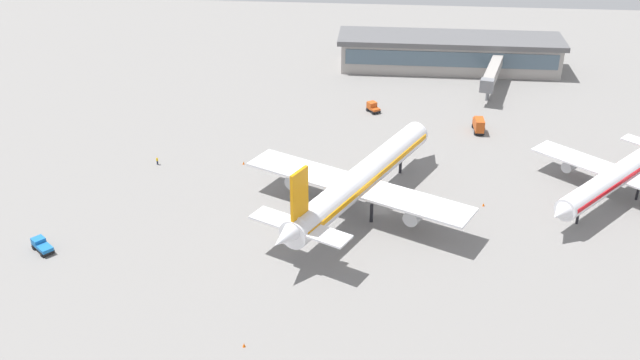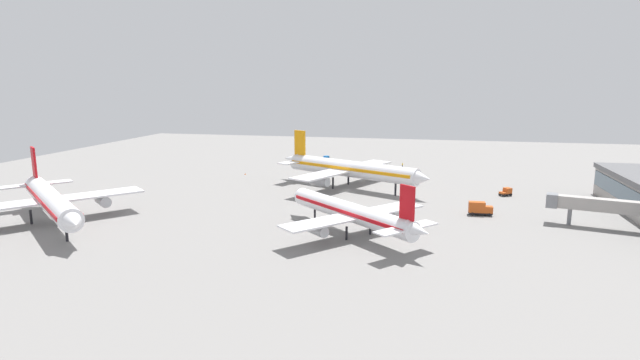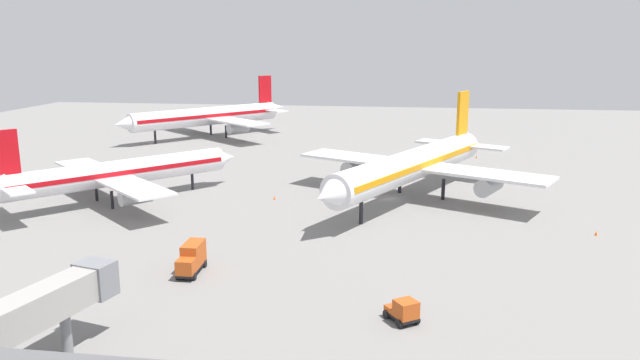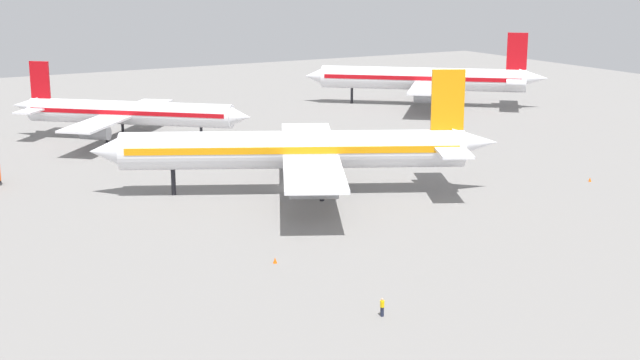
# 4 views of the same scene
# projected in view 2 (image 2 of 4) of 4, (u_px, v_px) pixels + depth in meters

# --- Properties ---
(ground) EXTENTS (288.00, 288.00, 0.00)m
(ground) POSITION_uv_depth(u_px,v_px,m) (346.00, 190.00, 149.58)
(ground) COLOR gray
(airplane_at_gate) EXTENTS (41.68, 50.09, 16.43)m
(airplane_at_gate) POSITION_uv_depth(u_px,v_px,m) (349.00, 169.00, 152.11)
(airplane_at_gate) COLOR white
(airplane_at_gate) RESTS_ON ground
(airplane_taxiing) EXTENTS (38.38, 42.64, 15.75)m
(airplane_taxiing) POSITION_uv_depth(u_px,v_px,m) (50.00, 200.00, 112.92)
(airplane_taxiing) COLOR white
(airplane_taxiing) RESTS_ON ground
(airplane_distant) EXTENTS (32.93, 35.55, 13.29)m
(airplane_distant) POSITION_uv_depth(u_px,v_px,m) (351.00, 212.00, 105.49)
(airplane_distant) COLOR white
(airplane_distant) RESTS_ON ground
(baggage_tug) EXTENTS (3.55, 3.75, 2.30)m
(baggage_tug) POSITION_uv_depth(u_px,v_px,m) (506.00, 192.00, 142.38)
(baggage_tug) COLOR black
(baggage_tug) RESTS_ON ground
(pushback_tractor) EXTENTS (4.58, 4.31, 1.90)m
(pushback_tractor) POSITION_uv_depth(u_px,v_px,m) (324.00, 158.00, 206.62)
(pushback_tractor) COLOR black
(pushback_tractor) RESTS_ON ground
(catering_truck) EXTENTS (2.36, 5.66, 3.30)m
(catering_truck) POSITION_uv_depth(u_px,v_px,m) (480.00, 208.00, 121.50)
(catering_truck) COLOR black
(catering_truck) RESTS_ON ground
(ground_crew_worker) EXTENTS (0.52, 0.52, 1.67)m
(ground_crew_worker) POSITION_uv_depth(u_px,v_px,m) (402.00, 165.00, 190.22)
(ground_crew_worker) COLOR #1E2338
(ground_crew_worker) RESTS_ON ground
(jet_bridge) EXTENTS (8.02, 21.34, 6.74)m
(jet_bridge) POSITION_uv_depth(u_px,v_px,m) (596.00, 205.00, 110.66)
(jet_bridge) COLOR #9E9993
(jet_bridge) RESTS_ON ground
(safety_cone_near_gate) EXTENTS (0.44, 0.44, 0.60)m
(safety_cone_near_gate) POSITION_uv_depth(u_px,v_px,m) (404.00, 175.00, 173.24)
(safety_cone_near_gate) COLOR #EA590C
(safety_cone_near_gate) RESTS_ON ground
(safety_cone_mid_apron) EXTENTS (0.44, 0.44, 0.60)m
(safety_cone_mid_apron) POSITION_uv_depth(u_px,v_px,m) (245.00, 174.00, 175.02)
(safety_cone_mid_apron) COLOR #EA590C
(safety_cone_mid_apron) RESTS_ON ground
(safety_cone_far_side) EXTENTS (0.44, 0.44, 0.60)m
(safety_cone_far_side) POSITION_uv_depth(u_px,v_px,m) (346.00, 205.00, 130.97)
(safety_cone_far_side) COLOR #EA590C
(safety_cone_far_side) RESTS_ON ground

